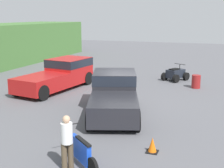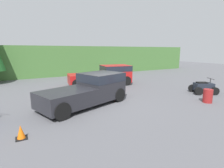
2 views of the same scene
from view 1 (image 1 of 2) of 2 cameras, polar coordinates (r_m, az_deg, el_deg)
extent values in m
plane|color=#5B5B60|center=(16.75, 2.67, -4.14)|extent=(80.00, 80.00, 0.00)
cube|color=red|center=(21.73, -7.79, 2.54)|extent=(2.95, 2.54, 1.64)
cube|color=#1E232D|center=(21.64, -7.84, 3.95)|extent=(2.98, 2.57, 0.53)
cube|color=red|center=(19.54, -12.86, 0.13)|extent=(3.54, 2.63, 0.91)
cylinder|color=black|center=(23.02, -8.68, 1.51)|extent=(0.93, 0.41, 0.90)
cylinder|color=black|center=(21.89, -4.48, 1.05)|extent=(0.93, 0.41, 0.90)
cylinder|color=black|center=(19.54, -17.04, -0.88)|extent=(0.93, 0.41, 0.90)
cylinder|color=black|center=(18.19, -12.58, -1.60)|extent=(0.93, 0.41, 0.90)
cube|color=#232328|center=(16.52, 0.45, -0.52)|extent=(3.01, 2.84, 1.64)
cube|color=#1E232D|center=(16.40, 0.45, 1.31)|extent=(3.04, 2.86, 0.53)
cube|color=#232328|center=(13.98, 0.28, -4.51)|extent=(3.53, 3.01, 0.91)
cylinder|color=black|center=(17.33, -2.84, -2.02)|extent=(0.95, 0.55, 0.90)
cylinder|color=black|center=(17.30, 3.80, -2.05)|extent=(0.95, 0.55, 0.90)
cylinder|color=black|center=(13.25, -4.16, -6.67)|extent=(0.95, 0.55, 0.90)
cylinder|color=black|center=(13.22, 4.58, -6.73)|extent=(0.95, 0.55, 0.90)
cylinder|color=black|center=(11.14, -7.66, -11.33)|extent=(0.49, 0.55, 0.64)
cylinder|color=black|center=(9.69, -3.54, -15.06)|extent=(0.49, 0.55, 0.64)
cube|color=blue|center=(10.31, -5.79, -11.93)|extent=(0.95, 1.08, 0.71)
cylinder|color=#B7B7BC|center=(10.93, -7.62, -9.42)|extent=(0.24, 0.27, 0.81)
cylinder|color=black|center=(10.79, -7.69, -7.37)|extent=(0.48, 0.41, 0.04)
cube|color=black|center=(9.97, -5.32, -10.36)|extent=(0.71, 0.81, 0.06)
cylinder|color=black|center=(24.55, 11.40, 1.73)|extent=(0.63, 0.48, 0.59)
cylinder|color=black|center=(23.94, 13.41, 1.36)|extent=(0.63, 0.48, 0.59)
cylinder|color=black|center=(23.58, 9.57, 1.36)|extent=(0.63, 0.48, 0.59)
cylinder|color=black|center=(22.95, 11.62, 0.97)|extent=(0.63, 0.48, 0.59)
cube|color=#1E232D|center=(23.70, 11.53, 1.90)|extent=(1.58, 1.36, 0.60)
cylinder|color=black|center=(24.02, 12.29, 3.16)|extent=(0.07, 0.07, 0.35)
cylinder|color=black|center=(23.99, 12.31, 3.57)|extent=(0.50, 0.89, 0.04)
cube|color=black|center=(23.53, 11.35, 2.68)|extent=(0.91, 0.78, 0.08)
cylinder|color=brown|center=(10.18, -8.72, -12.99)|extent=(0.26, 0.26, 0.89)
cylinder|color=brown|center=(10.21, -7.56, -12.88)|extent=(0.26, 0.26, 0.89)
cylinder|color=white|center=(9.89, -8.28, -8.88)|extent=(0.52, 0.52, 0.66)
sphere|color=tan|center=(9.73, -8.36, -6.40)|extent=(0.34, 0.34, 0.24)
cube|color=black|center=(11.51, 7.35, -12.18)|extent=(0.42, 0.42, 0.03)
cone|color=orange|center=(11.40, 7.39, -10.99)|extent=(0.32, 0.32, 0.55)
cylinder|color=maroon|center=(21.54, 15.12, 0.43)|extent=(0.58, 0.58, 0.88)
camera|label=2|loc=(11.51, 45.12, 1.56)|focal=28.00mm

